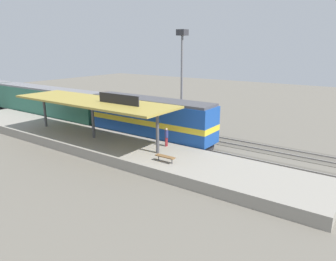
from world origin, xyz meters
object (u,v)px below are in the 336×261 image
(locomotive, at_px, (151,119))
(light_mast, at_px, (182,58))
(passenger_carriage_front, at_px, (47,103))
(freight_car, at_px, (132,109))
(platform_bench, at_px, (165,157))
(person_waiting, at_px, (166,136))

(locomotive, relative_size, light_mast, 1.23)
(locomotive, relative_size, passenger_carriage_front, 0.72)
(light_mast, bearing_deg, freight_car, 120.62)
(platform_bench, relative_size, passenger_carriage_front, 0.08)
(light_mast, distance_m, person_waiting, 13.33)
(freight_car, bearing_deg, passenger_carriage_front, 111.98)
(locomotive, xyz_separation_m, freight_car, (4.60, 6.60, -0.44))
(platform_bench, bearing_deg, passenger_carriage_front, 76.07)
(locomotive, xyz_separation_m, light_mast, (7.80, 1.20, 5.99))
(platform_bench, height_order, light_mast, light_mast)
(light_mast, bearing_deg, passenger_carriage_front, 114.90)
(platform_bench, bearing_deg, locomotive, 45.90)
(freight_car, xyz_separation_m, person_waiting, (-7.23, -10.51, -0.12))
(passenger_carriage_front, bearing_deg, light_mast, -65.10)
(freight_car, bearing_deg, person_waiting, -124.53)
(locomotive, distance_m, light_mast, 9.91)
(passenger_carriage_front, relative_size, light_mast, 1.71)
(platform_bench, xyz_separation_m, light_mast, (13.80, 7.39, 7.05))
(passenger_carriage_front, xyz_separation_m, freight_car, (4.60, -11.40, -0.34))
(light_mast, bearing_deg, locomotive, -171.27)
(freight_car, height_order, light_mast, light_mast)
(freight_car, bearing_deg, locomotive, -124.86)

